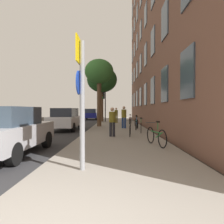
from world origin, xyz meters
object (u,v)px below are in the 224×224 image
bicycle_5 (130,120)px  pedestrian_2 (116,114)px  pedestrian_1 (124,116)px  car_1 (66,119)px  tree_far (102,80)px  bicycle_0 (156,136)px  sign_post (81,93)px  bicycle_1 (130,129)px  traffic_light (104,101)px  car_0 (10,130)px  tree_near (99,73)px  car_2 (91,114)px  bicycle_3 (137,124)px  bicycle_4 (136,123)px  bicycle_2 (141,127)px  pedestrian_0 (112,120)px

bicycle_5 → pedestrian_2: size_ratio=1.08×
pedestrian_1 → pedestrian_2: pedestrian_1 is taller
pedestrian_1 → car_1: (-4.29, -0.43, -0.23)m
tree_far → bicycle_0: tree_far is taller
sign_post → bicycle_1: bearing=74.8°
traffic_light → car_0: (-2.27, -15.93, -1.68)m
tree_near → car_2: bearing=100.2°
pedestrian_1 → car_2: size_ratio=0.42×
bicycle_5 → car_2: bearing=116.8°
tree_near → bicycle_3: bearing=-43.1°
bicycle_1 → bicycle_3: 3.17m
bicycle_4 → pedestrian_2: size_ratio=1.09×
tree_near → car_1: bearing=-137.7°
bicycle_1 → car_0: size_ratio=0.41×
bicycle_4 → car_1: bearing=-167.7°
sign_post → bicycle_0: sign_post is taller
car_2 → tree_near: bearing=-79.8°
bicycle_1 → pedestrian_1: pedestrian_1 is taller
tree_far → bicycle_5: tree_far is taller
tree_near → bicycle_3: 5.68m
traffic_light → pedestrian_2: (1.36, -1.92, -1.49)m
bicycle_1 → pedestrian_2: bearing=94.0°
tree_far → bicycle_5: size_ratio=3.70×
car_1 → car_0: bearing=-89.2°
pedestrian_2 → traffic_light: bearing=125.2°
bicycle_2 → tree_far: bearing=106.5°
pedestrian_1 → tree_near: bearing=140.6°
traffic_light → car_0: traffic_light is taller
bicycle_1 → bicycle_4: bicycle_4 is taller
car_0 → car_1: 7.73m
bicycle_2 → bicycle_5: 6.68m
bicycle_0 → bicycle_5: (-0.14, 11.05, -0.01)m
sign_post → bicycle_3: size_ratio=1.88×
pedestrian_0 → car_1: 5.27m
bicycle_2 → pedestrian_1: 2.82m
sign_post → bicycle_2: (2.39, 7.44, -1.45)m
bicycle_4 → sign_post: bearing=-102.9°
bicycle_5 → pedestrian_1: pedestrian_1 is taller
sign_post → traffic_light: bearing=91.5°
traffic_light → bicycle_1: traffic_light is taller
tree_far → bicycle_5: 6.66m
car_0 → sign_post: bearing=-34.4°
traffic_light → car_2: bearing=110.3°
traffic_light → car_0: bearing=-98.1°
tree_near → bicycle_4: 5.18m
tree_near → bicycle_0: 9.99m
bicycle_5 → car_1: (-5.09, -4.51, 0.35)m
tree_far → bicycle_4: (3.20, -7.26, -4.48)m
tree_far → sign_post: bearing=-87.7°
pedestrian_0 → bicycle_1: bearing=16.4°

